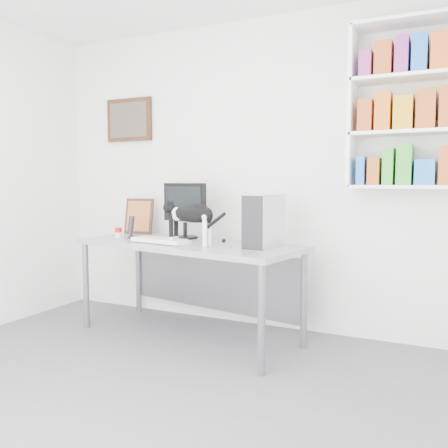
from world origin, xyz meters
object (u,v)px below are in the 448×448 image
Objects in this scene: monitor at (185,210)px; leaning_print at (139,215)px; bookshelf at (422,104)px; cat at (191,224)px; pc_tower at (264,221)px; soup_can at (118,232)px; keyboard at (161,241)px; speaker at (131,227)px; desk at (188,290)px.

monitor reaches higher than leaning_print.
cat is (-1.61, -0.57, -0.89)m from bookshelf.
soup_can is at bearing -176.68° from pc_tower.
speaker reaches higher than keyboard.
pc_tower is at bearing 30.88° from speaker.
leaning_print is 0.99m from cat.
desk is 0.59m from cat.
keyboard is 1.43× the size of leaning_print.
bookshelf is 3.11× the size of pc_tower.
bookshelf is 1.42m from pc_tower.
monitor is 1.00× the size of keyboard.
keyboard is 5.57× the size of soup_can.
desk is 3.56× the size of cat.
desk is at bearing -165.47° from bookshelf.
keyboard is (-0.17, -0.13, 0.42)m from desk.
pc_tower is at bearing 19.27° from cat.
bookshelf is at bearing 9.78° from soup_can.
pc_tower is (0.82, -0.23, -0.05)m from monitor.
keyboard is 0.77m from leaning_print.
leaning_print is at bearing 147.71° from speaker.
bookshelf is at bearing 27.54° from cat.
monitor reaches higher than pc_tower.
pc_tower is at bearing 8.68° from desk.
bookshelf is 2.29m from desk.
leaning_print is at bearing 93.69° from soup_can.
soup_can is (-2.44, -0.42, -1.01)m from bookshelf.
pc_tower reaches higher than leaning_print.
desk is at bearing -1.99° from soup_can.
monitor is 1.42× the size of leaning_print.
pc_tower reaches higher than keyboard.
speaker is at bearing -169.52° from bookshelf.
bookshelf reaches higher than pc_tower.
bookshelf is at bearing 28.82° from pc_tower.
desk is 0.84m from soup_can.
pc_tower is at bearing -156.15° from bookshelf.
bookshelf reaches higher than desk.
leaning_print is at bearing -178.24° from bookshelf.
leaning_print is at bearing 177.52° from monitor.
bookshelf is 6.06× the size of speaker.
speaker is (-1.25, 0.04, -0.10)m from pc_tower.
monitor is 0.44m from cat.
leaning_print is at bearing 157.56° from cat.
speaker is at bearing -172.08° from desk.
soup_can is 0.85m from cat.
soup_can reaches higher than desk.
keyboard is 2.42× the size of speaker.
desk is at bearing -176.32° from pc_tower.
bookshelf reaches higher than leaning_print.
leaning_print reaches higher than speaker.
soup_can is at bearing -149.52° from monitor.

